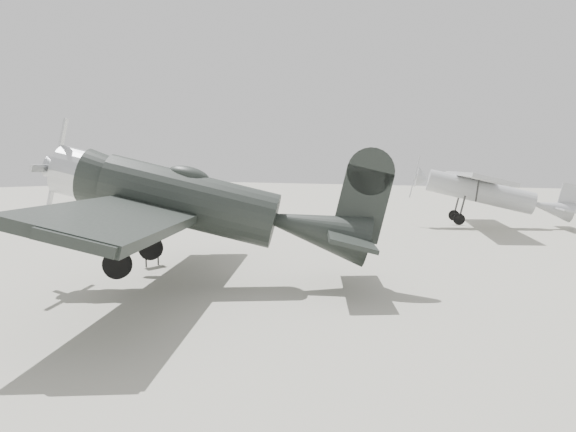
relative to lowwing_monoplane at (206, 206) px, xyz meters
The scene contains 4 objects.
ground 4.25m from the lowwing_monoplane, 76.37° to the left, with size 160.00×160.00×0.00m, color #A5A392.
lowwing_monoplane is the anchor object (origin of this frame).
highwing_monoplane 19.96m from the lowwing_monoplane, 82.83° to the left, with size 8.92×11.81×3.43m.
sign_board 4.15m from the lowwing_monoplane, 160.03° to the left, with size 0.07×0.81×1.17m.
Camera 1 is at (9.55, -15.06, 3.29)m, focal length 35.00 mm.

